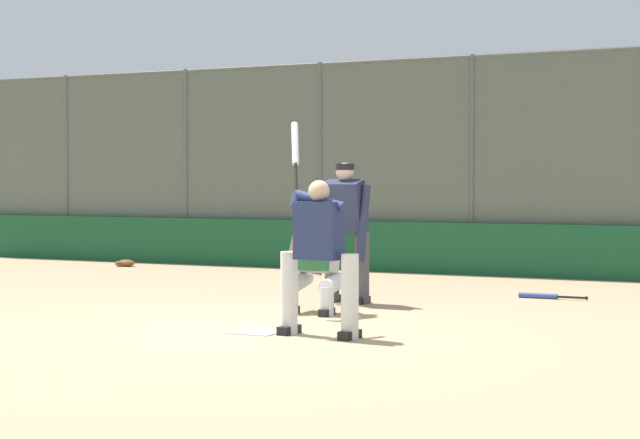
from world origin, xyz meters
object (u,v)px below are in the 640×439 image
Objects in this scene: batter_at_plate at (318,252)px; catcher_behind_plate at (315,256)px; spare_bat_third_base_side at (543,296)px; spare_bat_first_base_side at (301,271)px; fielding_glove_on_dirt at (125,263)px; umpire_home at (345,228)px.

batter_at_plate is 1.74m from catcher_behind_plate.
spare_bat_third_base_side is 4.68m from spare_bat_first_base_side.
fielding_glove_on_dirt is at bearing -41.34° from catcher_behind_plate.
batter_at_plate reaches higher than spare_bat_third_base_side.
batter_at_plate is 2.71m from umpire_home.
spare_bat_first_base_side is at bearing -179.32° from fielding_glove_on_dirt.
umpire_home reaches higher than fielding_glove_on_dirt.
spare_bat_third_base_side is at bearing -101.30° from batter_at_plate.
spare_bat_third_base_side is 1.14× the size of spare_bat_first_base_side.
catcher_behind_plate reaches higher than spare_bat_first_base_side.
fielding_glove_on_dirt reaches higher than spare_bat_third_base_side.
catcher_behind_plate is at bearing -58.86° from batter_at_plate.
catcher_behind_plate is at bearing 52.40° from spare_bat_third_base_side.
batter_at_plate is 1.67× the size of catcher_behind_plate.
umpire_home is 6.53m from fielding_glove_on_dirt.
spare_bat_third_base_side and spare_bat_first_base_side have the same top height.
batter_at_plate reaches higher than spare_bat_first_base_side.
batter_at_plate is 6.78m from spare_bat_first_base_side.
spare_bat_first_base_side is (2.24, -3.41, -0.86)m from umpire_home.
catcher_behind_plate reaches higher than spare_bat_third_base_side.
umpire_home is 2.64m from spare_bat_third_base_side.
batter_at_plate is at bearing 113.00° from catcher_behind_plate.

